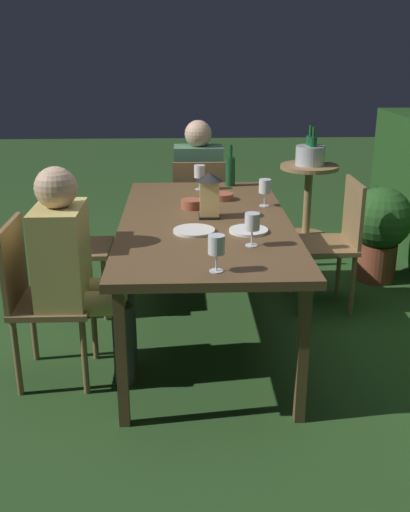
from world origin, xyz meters
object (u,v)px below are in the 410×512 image
at_px(dining_table, 205,228).
at_px(bowl_olives, 192,204).
at_px(ice_bucket, 310,154).
at_px(wine_glass_d, 252,223).
at_px(chair_side_left_b, 39,294).
at_px(person_in_green, 198,184).
at_px(side_table, 308,190).
at_px(chair_head_near, 199,208).
at_px(wine_glass_c, 200,173).
at_px(person_in_mustard, 75,266).
at_px(wine_glass_b, 265,188).
at_px(green_bottle_on_table, 230,170).
at_px(plate_a, 249,230).
at_px(plate_b, 194,231).
at_px(chair_side_left_a, 69,241).
at_px(potted_plant_by_hedge, 380,227).
at_px(wine_glass_a, 216,247).
at_px(chair_side_right_a, 334,238).
at_px(bowl_bread, 222,196).

relative_size(dining_table, bowl_olives, 14.40).
bearing_deg(ice_bucket, wine_glass_d, -18.20).
xyz_separation_m(chair_side_left_b, wine_glass_d, (0.04, 1.09, 0.38)).
bearing_deg(person_in_green, side_table, 118.25).
relative_size(chair_head_near, bowl_olives, 6.50).
relative_size(wine_glass_c, wine_glass_d, 1.00).
height_order(chair_head_near, person_in_mustard, person_in_mustard).
height_order(wine_glass_b, side_table, wine_glass_b).
xyz_separation_m(green_bottle_on_table, plate_a, (1.10, 0.01, -0.10)).
xyz_separation_m(wine_glass_c, plate_a, (0.99, 0.23, -0.11)).
bearing_deg(side_table, bowl_olives, -32.52).
bearing_deg(bowl_olives, wine_glass_d, 21.70).
height_order(plate_b, ice_bucket, ice_bucket).
bearing_deg(wine_glass_c, wine_glass_b, 40.35).
bearing_deg(bowl_olives, green_bottle_on_table, 154.71).
xyz_separation_m(chair_side_left_a, potted_plant_by_hedge, (-0.45, 2.22, -0.07)).
bearing_deg(person_in_green, wine_glass_a, 0.47).
xyz_separation_m(person_in_mustard, green_bottle_on_table, (-1.29, 0.90, 0.22)).
distance_m(chair_side_left_b, green_bottle_on_table, 1.73).
bearing_deg(green_bottle_on_table, plate_b, -14.48).
bearing_deg(wine_glass_c, bowl_olives, -7.27).
relative_size(plate_a, potted_plant_by_hedge, 0.29).
xyz_separation_m(chair_side_left_b, potted_plant_by_hedge, (-1.32, 2.22, -0.07)).
bearing_deg(plate_b, dining_table, 163.99).
bearing_deg(chair_side_right_a, person_in_mustard, -60.94).
bearing_deg(chair_side_left_b, chair_side_left_a, 180.00).
relative_size(chair_side_left_a, plate_a, 4.12).
relative_size(wine_glass_b, bowl_bread, 1.20).
bearing_deg(ice_bucket, wine_glass_a, -19.74).
bearing_deg(chair_side_left_a, bowl_bread, 91.16).
bearing_deg(person_in_mustard, chair_side_left_a, -167.30).
relative_size(chair_side_left_a, side_table, 1.29).
height_order(person_in_mustard, wine_glass_c, person_in_mustard).
bearing_deg(wine_glass_b, plate_b, -40.75).
distance_m(dining_table, chair_side_right_a, 1.00).
bearing_deg(wine_glass_b, side_table, 159.22).
xyz_separation_m(dining_table, potted_plant_by_hedge, (-0.88, 1.34, -0.28)).
relative_size(wine_glass_c, bowl_bread, 1.20).
bearing_deg(chair_side_right_a, plate_a, -43.82).
xyz_separation_m(dining_table, chair_side_left_a, (-0.43, -0.88, -0.21)).
bearing_deg(side_table, chair_head_near, -53.87).
bearing_deg(chair_side_left_a, dining_table, 63.72).
bearing_deg(plate_a, wine_glass_d, -2.32).
height_order(chair_side_right_a, ice_bucket, ice_bucket).
distance_m(person_in_green, ice_bucket, 1.16).
xyz_separation_m(wine_glass_b, side_table, (-1.67, 0.63, -0.42)).
relative_size(green_bottle_on_table, ice_bucket, 0.84).
bearing_deg(chair_head_near, wine_glass_c, -1.03).
height_order(wine_glass_d, bowl_olives, wine_glass_d).
height_order(green_bottle_on_table, ice_bucket, green_bottle_on_table).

